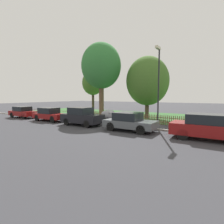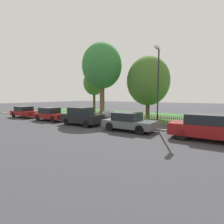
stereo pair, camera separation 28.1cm
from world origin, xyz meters
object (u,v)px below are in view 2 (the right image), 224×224
object	(u,v)px
tree_behind_motorcycle	(102,66)
tree_mid_park	(148,81)
parked_car_black_saloon	(51,114)
tree_nearest_kerb	(94,83)
parked_car_white_van	(207,127)
parked_car_red_compact	(129,122)
parked_car_navy_estate	(82,116)
parked_car_silver_hatchback	(25,112)
street_lamp	(158,79)
covered_motorcycle	(109,115)

from	to	relation	value
tree_behind_motorcycle	tree_mid_park	bearing A→B (deg)	28.10
parked_car_black_saloon	tree_nearest_kerb	xyz separation A→B (m)	(-1.52, 9.12, 3.87)
parked_car_white_van	tree_nearest_kerb	xyz separation A→B (m)	(-16.20, 9.30, 3.80)
parked_car_red_compact	tree_nearest_kerb	xyz separation A→B (m)	(-11.01, 9.33, 3.87)
parked_car_red_compact	tree_mid_park	xyz separation A→B (m)	(-1.80, 8.09, 3.66)
parked_car_navy_estate	tree_nearest_kerb	distance (m)	11.87
parked_car_silver_hatchback	street_lamp	size ratio (longest dim) A/B	0.61
covered_motorcycle	tree_behind_motorcycle	size ratio (longest dim) A/B	0.21
parked_car_navy_estate	parked_car_white_van	world-z (taller)	parked_car_navy_estate
covered_motorcycle	tree_nearest_kerb	world-z (taller)	tree_nearest_kerb
tree_behind_motorcycle	tree_nearest_kerb	bearing A→B (deg)	138.90
covered_motorcycle	tree_nearest_kerb	bearing A→B (deg)	140.22
street_lamp	parked_car_black_saloon	bearing A→B (deg)	-172.47
street_lamp	tree_nearest_kerb	bearing A→B (deg)	148.68
covered_motorcycle	parked_car_black_saloon	bearing A→B (deg)	-148.91
tree_behind_motorcycle	street_lamp	size ratio (longest dim) A/B	1.42
parked_car_red_compact	street_lamp	bearing A→B (deg)	46.27
parked_car_silver_hatchback	parked_car_white_van	size ratio (longest dim) A/B	0.88
parked_car_navy_estate	parked_car_black_saloon	bearing A→B (deg)	176.44
parked_car_red_compact	street_lamp	size ratio (longest dim) A/B	0.62
tree_nearest_kerb	tree_mid_park	size ratio (longest dim) A/B	0.89
tree_behind_motorcycle	street_lamp	xyz separation A→B (m)	(8.20, -3.83, -2.26)
parked_car_silver_hatchback	street_lamp	bearing A→B (deg)	4.01
parked_car_black_saloon	tree_behind_motorcycle	xyz separation A→B (m)	(2.87, 5.29, 5.45)
parked_car_white_van	covered_motorcycle	world-z (taller)	parked_car_white_van
parked_car_black_saloon	tree_behind_motorcycle	bearing A→B (deg)	60.15
parked_car_white_van	parked_car_black_saloon	bearing A→B (deg)	177.61
parked_car_white_van	tree_mid_park	world-z (taller)	tree_mid_park
tree_mid_park	parked_car_navy_estate	bearing A→B (deg)	-110.10
parked_car_black_saloon	tree_behind_motorcycle	world-z (taller)	tree_behind_motorcycle
parked_car_silver_hatchback	parked_car_black_saloon	bearing A→B (deg)	-1.52
parked_car_navy_estate	tree_nearest_kerb	world-z (taller)	tree_nearest_kerb
parked_car_black_saloon	covered_motorcycle	bearing A→B (deg)	28.22
tree_behind_motorcycle	street_lamp	world-z (taller)	tree_behind_motorcycle
parked_car_navy_estate	parked_car_red_compact	size ratio (longest dim) A/B	0.98
parked_car_white_van	tree_mid_park	size ratio (longest dim) A/B	0.60
covered_motorcycle	parked_car_silver_hatchback	bearing A→B (deg)	-162.39
parked_car_navy_estate	covered_motorcycle	xyz separation A→B (m)	(0.66, 3.30, -0.09)
parked_car_black_saloon	tree_nearest_kerb	bearing A→B (deg)	98.03
parked_car_silver_hatchback	parked_car_black_saloon	world-z (taller)	parked_car_black_saloon
tree_nearest_kerb	parked_car_navy_estate	bearing A→B (deg)	-56.29
parked_car_red_compact	street_lamp	world-z (taller)	street_lamp
parked_car_white_van	street_lamp	world-z (taller)	street_lamp
parked_car_navy_estate	tree_mid_park	size ratio (longest dim) A/B	0.53
parked_car_black_saloon	tree_mid_park	size ratio (longest dim) A/B	0.54
parked_car_black_saloon	tree_mid_park	distance (m)	11.60
covered_motorcycle	tree_behind_motorcycle	bearing A→B (deg)	139.97
tree_behind_motorcycle	tree_mid_park	distance (m)	5.76
parked_car_navy_estate	covered_motorcycle	bearing A→B (deg)	77.98
covered_motorcycle	tree_behind_motorcycle	distance (m)	6.41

